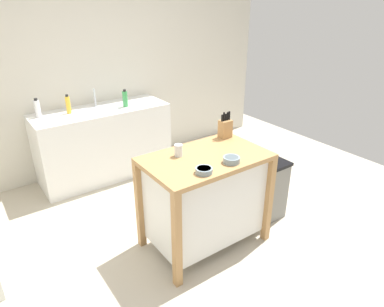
{
  "coord_description": "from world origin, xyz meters",
  "views": [
    {
      "loc": [
        -1.59,
        -2.11,
        2.13
      ],
      "look_at": [
        0.02,
        0.15,
        0.84
      ],
      "focal_mm": 32.15,
      "sensor_mm": 36.0,
      "label": 1
    }
  ],
  "objects_px": {
    "trash_bin": "(268,190)",
    "bottle_spray_cleaner": "(37,108)",
    "knife_block": "(225,128)",
    "bowl_ceramic_wide": "(231,160)",
    "drinking_cup": "(178,150)",
    "bottle_dish_soap": "(125,99)",
    "sink_faucet": "(95,98)",
    "kitchen_island": "(205,196)",
    "bowl_ceramic_small": "(204,170)",
    "bottle_hand_soap": "(68,105)"
  },
  "relations": [
    {
      "from": "knife_block",
      "to": "drinking_cup",
      "type": "bearing_deg",
      "value": -171.05
    },
    {
      "from": "bottle_dish_soap",
      "to": "bottle_spray_cleaner",
      "type": "bearing_deg",
      "value": 168.33
    },
    {
      "from": "kitchen_island",
      "to": "bottle_dish_soap",
      "type": "height_order",
      "value": "bottle_dish_soap"
    },
    {
      "from": "drinking_cup",
      "to": "bottle_hand_soap",
      "type": "height_order",
      "value": "bottle_hand_soap"
    },
    {
      "from": "trash_bin",
      "to": "bottle_spray_cleaner",
      "type": "bearing_deg",
      "value": 129.94
    },
    {
      "from": "drinking_cup",
      "to": "sink_faucet",
      "type": "xyz_separation_m",
      "value": [
        -0.03,
        1.8,
        0.05
      ]
    },
    {
      "from": "knife_block",
      "to": "bowl_ceramic_wide",
      "type": "relative_size",
      "value": 1.84
    },
    {
      "from": "bowl_ceramic_wide",
      "to": "bottle_spray_cleaner",
      "type": "xyz_separation_m",
      "value": [
        -0.98,
        2.14,
        0.06
      ]
    },
    {
      "from": "drinking_cup",
      "to": "bottle_dish_soap",
      "type": "bearing_deg",
      "value": 80.36
    },
    {
      "from": "knife_block",
      "to": "bowl_ceramic_small",
      "type": "distance_m",
      "value": 0.76
    },
    {
      "from": "trash_bin",
      "to": "bottle_spray_cleaner",
      "type": "height_order",
      "value": "bottle_spray_cleaner"
    },
    {
      "from": "sink_faucet",
      "to": "bottle_dish_soap",
      "type": "height_order",
      "value": "sink_faucet"
    },
    {
      "from": "kitchen_island",
      "to": "bottle_spray_cleaner",
      "type": "distance_m",
      "value": 2.17
    },
    {
      "from": "bowl_ceramic_small",
      "to": "bottle_dish_soap",
      "type": "height_order",
      "value": "bottle_dish_soap"
    },
    {
      "from": "bowl_ceramic_wide",
      "to": "trash_bin",
      "type": "height_order",
      "value": "bowl_ceramic_wide"
    },
    {
      "from": "kitchen_island",
      "to": "bottle_hand_soap",
      "type": "xyz_separation_m",
      "value": [
        -0.56,
        1.86,
        0.49
      ]
    },
    {
      "from": "bowl_ceramic_small",
      "to": "sink_faucet",
      "type": "relative_size",
      "value": 0.61
    },
    {
      "from": "trash_bin",
      "to": "bottle_dish_soap",
      "type": "bearing_deg",
      "value": 111.09
    },
    {
      "from": "bowl_ceramic_small",
      "to": "trash_bin",
      "type": "height_order",
      "value": "bowl_ceramic_small"
    },
    {
      "from": "bottle_spray_cleaner",
      "to": "bottle_hand_soap",
      "type": "distance_m",
      "value": 0.33
    },
    {
      "from": "bottle_dish_soap",
      "to": "drinking_cup",
      "type": "bearing_deg",
      "value": -99.64
    },
    {
      "from": "bottle_dish_soap",
      "to": "knife_block",
      "type": "bearing_deg",
      "value": -77.75
    },
    {
      "from": "bowl_ceramic_wide",
      "to": "sink_faucet",
      "type": "xyz_separation_m",
      "value": [
        -0.31,
        2.16,
        0.07
      ]
    },
    {
      "from": "knife_block",
      "to": "bottle_hand_soap",
      "type": "relative_size",
      "value": 1.14
    },
    {
      "from": "kitchen_island",
      "to": "trash_bin",
      "type": "height_order",
      "value": "kitchen_island"
    },
    {
      "from": "sink_faucet",
      "to": "bottle_dish_soap",
      "type": "relative_size",
      "value": 1.03
    },
    {
      "from": "bowl_ceramic_small",
      "to": "bottle_spray_cleaner",
      "type": "bearing_deg",
      "value": 107.7
    },
    {
      "from": "drinking_cup",
      "to": "sink_faucet",
      "type": "bearing_deg",
      "value": 90.87
    },
    {
      "from": "bowl_ceramic_small",
      "to": "trash_bin",
      "type": "xyz_separation_m",
      "value": [
        0.96,
        0.18,
        -0.6
      ]
    },
    {
      "from": "knife_block",
      "to": "bowl_ceramic_wide",
      "type": "height_order",
      "value": "knife_block"
    },
    {
      "from": "bottle_spray_cleaner",
      "to": "bottle_hand_soap",
      "type": "xyz_separation_m",
      "value": [
        0.32,
        -0.06,
        0.0
      ]
    },
    {
      "from": "bowl_ceramic_small",
      "to": "drinking_cup",
      "type": "xyz_separation_m",
      "value": [
        0.01,
        0.37,
        0.03
      ]
    },
    {
      "from": "trash_bin",
      "to": "bottle_hand_soap",
      "type": "relative_size",
      "value": 2.85
    },
    {
      "from": "knife_block",
      "to": "trash_bin",
      "type": "relative_size",
      "value": 0.4
    },
    {
      "from": "trash_bin",
      "to": "bottle_spray_cleaner",
      "type": "relative_size",
      "value": 2.92
    },
    {
      "from": "bowl_ceramic_wide",
      "to": "bowl_ceramic_small",
      "type": "xyz_separation_m",
      "value": [
        -0.29,
        -0.01,
        -0.0
      ]
    },
    {
      "from": "bowl_ceramic_small",
      "to": "bottle_dish_soap",
      "type": "bearing_deg",
      "value": 81.82
    },
    {
      "from": "knife_block",
      "to": "sink_faucet",
      "type": "distance_m",
      "value": 1.82
    },
    {
      "from": "sink_faucet",
      "to": "bottle_spray_cleaner",
      "type": "distance_m",
      "value": 0.67
    },
    {
      "from": "bowl_ceramic_small",
      "to": "trash_bin",
      "type": "relative_size",
      "value": 0.21
    },
    {
      "from": "sink_faucet",
      "to": "bottle_dish_soap",
      "type": "xyz_separation_m",
      "value": [
        0.3,
        -0.22,
        -0.01
      ]
    },
    {
      "from": "trash_bin",
      "to": "bowl_ceramic_small",
      "type": "bearing_deg",
      "value": -169.4
    },
    {
      "from": "kitchen_island",
      "to": "bowl_ceramic_wide",
      "type": "xyz_separation_m",
      "value": [
        0.09,
        -0.22,
        0.42
      ]
    },
    {
      "from": "kitchen_island",
      "to": "trash_bin",
      "type": "distance_m",
      "value": 0.79
    },
    {
      "from": "drinking_cup",
      "to": "trash_bin",
      "type": "bearing_deg",
      "value": -11.23
    },
    {
      "from": "drinking_cup",
      "to": "bottle_dish_soap",
      "type": "relative_size",
      "value": 0.49
    },
    {
      "from": "bowl_ceramic_wide",
      "to": "trash_bin",
      "type": "xyz_separation_m",
      "value": [
        0.67,
        0.17,
        -0.6
      ]
    },
    {
      "from": "bottle_dish_soap",
      "to": "kitchen_island",
      "type": "bearing_deg",
      "value": -92.84
    },
    {
      "from": "bowl_ceramic_small",
      "to": "drinking_cup",
      "type": "relative_size",
      "value": 1.29
    },
    {
      "from": "kitchen_island",
      "to": "trash_bin",
      "type": "bearing_deg",
      "value": -3.73
    }
  ]
}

